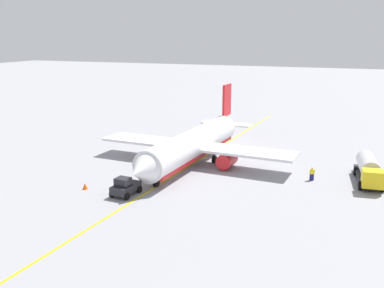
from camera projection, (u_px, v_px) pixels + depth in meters
name	position (u px, v px, depth m)	size (l,w,h in m)	color
ground_plane	(192.00, 164.00, 61.95)	(400.00, 400.00, 0.00)	#939399
airplane	(193.00, 145.00, 61.66)	(32.44, 29.16, 9.99)	white
fuel_tanker	(369.00, 169.00, 54.10)	(9.78, 3.66, 3.15)	#2D2D33
pushback_tug	(125.00, 187.00, 49.84)	(3.77, 2.60, 2.20)	#232328
refueling_worker	(312.00, 174.00, 55.04)	(0.59, 0.63, 1.71)	navy
safety_cone_nose	(85.00, 186.00, 51.98)	(0.66, 0.66, 0.74)	#F2590F
taxi_line_marking	(192.00, 164.00, 61.95)	(84.05, 0.30, 0.01)	yellow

